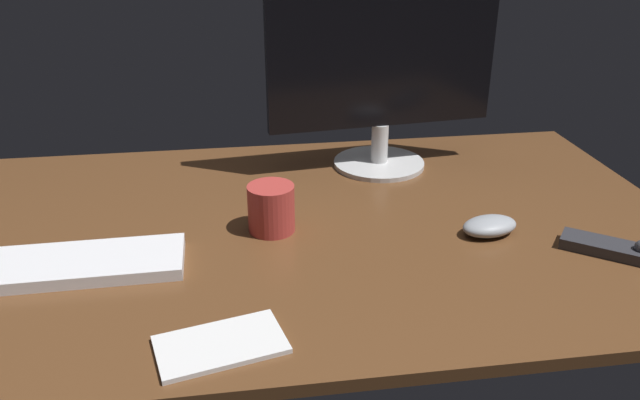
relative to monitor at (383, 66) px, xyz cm
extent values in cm
cube|color=brown|center=(-20.42, -25.71, -23.10)|extent=(140.00, 84.00, 2.00)
cylinder|color=silver|center=(0.00, 0.00, -21.59)|extent=(19.90, 19.90, 1.02)
cylinder|color=silver|center=(0.00, 0.00, -16.84)|extent=(3.66, 3.66, 8.47)
cube|color=black|center=(0.00, 0.00, 3.13)|extent=(48.79, 7.35, 31.48)
cube|color=white|center=(-59.90, -36.26, -21.10)|extent=(38.63, 12.78, 2.00)
ellipsoid|color=#999EA5|center=(11.71, -34.26, -20.52)|extent=(11.21, 8.26, 3.16)
cube|color=#2D2D33|center=(29.82, -44.33, -21.16)|extent=(17.28, 14.88, 1.89)
cylinder|color=#B23833|center=(-25.75, -27.16, -17.85)|extent=(8.23, 8.23, 8.49)
cube|color=silver|center=(-34.92, -59.00, -21.74)|extent=(18.33, 13.06, 0.73)
camera|label=1|loc=(-31.80, -126.90, 30.28)|focal=35.55mm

